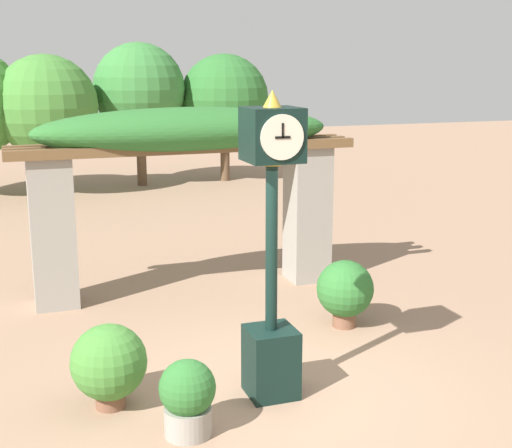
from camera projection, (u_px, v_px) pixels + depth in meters
name	position (u px, v px, depth m)	size (l,w,h in m)	color
ground_plane	(273.00, 395.00, 7.86)	(60.00, 60.00, 0.00)	#9E7A60
pedestal_clock	(271.00, 258.00, 7.54)	(0.55, 0.60, 3.32)	black
pergola	(186.00, 159.00, 10.94)	(5.32, 1.23, 2.92)	gray
potted_plant_near_left	(345.00, 290.00, 9.78)	(0.79, 0.79, 0.94)	brown
potted_plant_near_right	(109.00, 363.00, 7.48)	(0.81, 0.81, 0.92)	brown
potted_plant_far_left	(187.00, 397.00, 6.94)	(0.56, 0.56, 0.78)	gray
tree_line	(87.00, 100.00, 19.80)	(10.03, 3.49, 4.14)	brown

